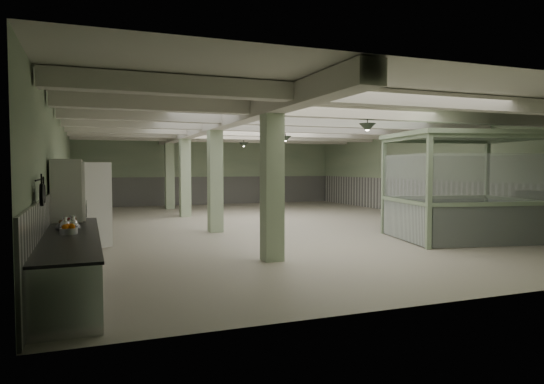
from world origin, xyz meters
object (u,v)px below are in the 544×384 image
object	(u,v)px
prep_counter	(70,261)
filing_cabinet	(529,214)
guard_booth	(462,169)
walkin_cooler	(70,209)

from	to	relation	value
prep_counter	filing_cabinet	distance (m)	12.26
guard_booth	walkin_cooler	bearing A→B (deg)	-173.88
prep_counter	walkin_cooler	bearing A→B (deg)	91.60
walkin_cooler	filing_cabinet	size ratio (longest dim) A/B	1.76
prep_counter	filing_cabinet	size ratio (longest dim) A/B	3.93
prep_counter	walkin_cooler	distance (m)	3.07
walkin_cooler	filing_cabinet	xyz separation A→B (m)	(12.25, -1.46, -0.42)
walkin_cooler	filing_cabinet	distance (m)	12.34
walkin_cooler	guard_booth	size ratio (longest dim) A/B	0.57
prep_counter	filing_cabinet	bearing A→B (deg)	7.21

